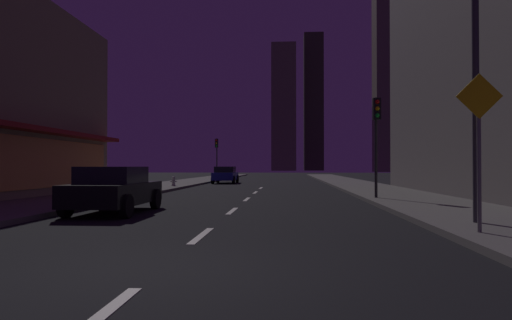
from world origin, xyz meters
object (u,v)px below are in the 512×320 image
at_px(fire_hydrant_far_left, 174,181).
at_px(street_lamp_right, 439,14).
at_px(car_parked_near, 114,189).
at_px(car_parked_far, 225,175).
at_px(pedestrian_crossing_sign, 479,138).
at_px(traffic_light_near_right, 376,125).
at_px(traffic_light_far_left, 217,150).

xyz_separation_m(fire_hydrant_far_left, street_lamp_right, (11.28, -19.06, 4.61)).
bearing_deg(car_parked_near, fire_hydrant_far_left, 98.08).
xyz_separation_m(car_parked_far, street_lamp_right, (8.98, -27.85, 4.33)).
distance_m(car_parked_near, street_lamp_right, 10.37).
distance_m(car_parked_near, pedestrian_crossing_sign, 10.31).
xyz_separation_m(car_parked_near, pedestrian_crossing_sign, (9.20, -4.48, 1.28)).
bearing_deg(pedestrian_crossing_sign, car_parked_far, 107.33).
distance_m(traffic_light_near_right, pedestrian_crossing_sign, 9.90).
relative_size(traffic_light_far_left, pedestrian_crossing_sign, 1.33).
bearing_deg(street_lamp_right, pedestrian_crossing_sign, -82.29).
relative_size(car_parked_far, street_lamp_right, 0.64).
relative_size(fire_hydrant_far_left, street_lamp_right, 0.10).
relative_size(car_parked_near, car_parked_far, 1.00).
distance_m(car_parked_near, traffic_light_near_right, 10.84).
relative_size(car_parked_near, street_lamp_right, 0.64).
bearing_deg(traffic_light_far_left, car_parked_far, -75.09).
relative_size(car_parked_near, pedestrian_crossing_sign, 1.34).
distance_m(street_lamp_right, pedestrian_crossing_sign, 3.46).
bearing_deg(traffic_light_far_left, street_lamp_right, -72.73).
bearing_deg(street_lamp_right, car_parked_near, 162.38).
distance_m(car_parked_far, street_lamp_right, 29.58).
bearing_deg(car_parked_near, traffic_light_near_right, 30.44).
height_order(traffic_light_near_right, traffic_light_far_left, same).
relative_size(car_parked_far, fire_hydrant_far_left, 6.48).
bearing_deg(car_parked_near, street_lamp_right, -17.62).
height_order(car_parked_near, traffic_light_near_right, traffic_light_near_right).
xyz_separation_m(car_parked_near, traffic_light_near_right, (9.10, 5.35, 2.45)).
bearing_deg(traffic_light_far_left, fire_hydrant_far_left, -91.44).
bearing_deg(pedestrian_crossing_sign, fire_hydrant_far_left, 119.07).
distance_m(car_parked_near, traffic_light_far_left, 32.29).
distance_m(fire_hydrant_far_left, pedestrian_crossing_sign, 23.72).
xyz_separation_m(fire_hydrant_far_left, traffic_light_near_right, (11.40, -10.86, 2.74)).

